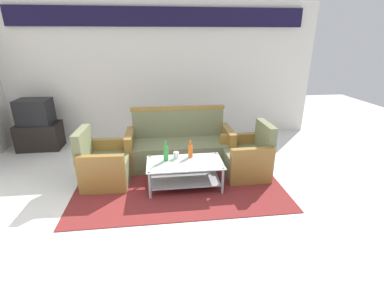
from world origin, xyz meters
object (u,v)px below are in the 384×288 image
(armchair_left, at_px, (104,165))
(bottle_green, at_px, (166,153))
(coffee_table, at_px, (185,171))
(cup, at_px, (176,155))
(couch, at_px, (180,147))
(tv_stand, at_px, (40,136))
(armchair_right, at_px, (247,158))
(bottle_orange, at_px, (190,151))
(television, at_px, (35,112))

(armchair_left, xyz_separation_m, bottle_green, (0.93, -0.21, 0.24))
(coffee_table, xyz_separation_m, cup, (-0.11, 0.16, 0.19))
(couch, relative_size, tv_stand, 2.25)
(couch, relative_size, coffee_table, 1.64)
(armchair_left, height_order, cup, armchair_left)
(armchair_right, height_order, cup, armchair_right)
(armchair_right, distance_m, coffee_table, 1.08)
(couch, height_order, bottle_orange, couch)
(bottle_orange, bearing_deg, television, 148.40)
(bottle_green, xyz_separation_m, tv_stand, (-2.45, 1.81, -0.27))
(bottle_orange, bearing_deg, cup, -174.30)
(coffee_table, distance_m, television, 3.36)
(couch, distance_m, armchair_left, 1.32)
(bottle_orange, distance_m, cup, 0.22)
(couch, xyz_separation_m, bottle_green, (-0.26, -0.75, 0.21))
(couch, bearing_deg, bottle_green, 70.78)
(armchair_right, distance_m, bottle_green, 1.34)
(armchair_left, height_order, coffee_table, armchair_left)
(tv_stand, bearing_deg, armchair_left, -46.64)
(armchair_right, bearing_deg, bottle_green, 98.17)
(coffee_table, relative_size, bottle_orange, 4.12)
(coffee_table, xyz_separation_m, bottle_green, (-0.27, 0.10, 0.26))
(couch, xyz_separation_m, cup, (-0.11, -0.69, 0.14))
(tv_stand, bearing_deg, armchair_right, -23.23)
(armchair_right, bearing_deg, couch, 61.34)
(couch, bearing_deg, coffee_table, 90.31)
(armchair_right, relative_size, bottle_green, 2.75)
(television, bearing_deg, tv_stand, 90.00)
(bottle_orange, relative_size, television, 0.43)
(coffee_table, distance_m, bottle_orange, 0.32)
(armchair_right, bearing_deg, coffee_table, 105.43)
(armchair_right, height_order, television, television)
(bottle_green, bearing_deg, tv_stand, 143.47)
(couch, bearing_deg, television, -21.29)
(television, bearing_deg, armchair_right, 159.49)
(cup, distance_m, tv_stand, 3.14)
(couch, relative_size, armchair_right, 2.12)
(cup, bearing_deg, armchair_left, 172.21)
(television, bearing_deg, armchair_left, 136.07)
(armchair_left, bearing_deg, coffee_table, 78.52)
(couch, distance_m, television, 2.95)
(tv_stand, bearing_deg, bottle_green, -36.53)
(armchair_right, xyz_separation_m, coffee_table, (-1.03, -0.30, -0.02))
(coffee_table, height_order, television, television)
(bottle_green, bearing_deg, couch, 70.68)
(coffee_table, bearing_deg, couch, 90.21)
(couch, xyz_separation_m, armchair_right, (1.04, -0.55, -0.03))
(armchair_right, bearing_deg, cup, 96.41)
(cup, xyz_separation_m, tv_stand, (-2.60, 1.75, -0.20))
(bottle_orange, bearing_deg, armchair_right, 7.48)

